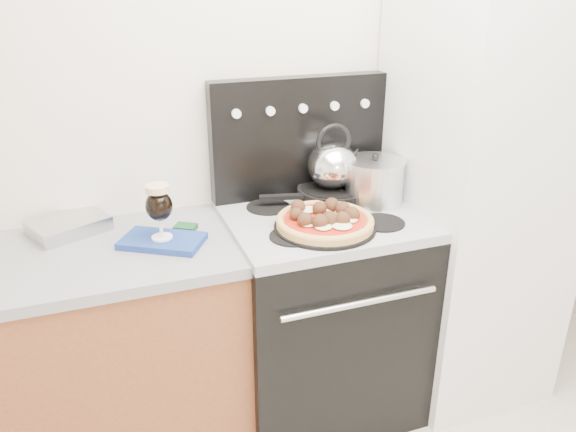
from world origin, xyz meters
name	(u,v)px	position (x,y,z in m)	size (l,w,h in m)	color
room_shell	(444,229)	(0.00, 0.29, 1.25)	(3.52, 3.01, 2.52)	beige
base_cabinet	(45,373)	(-1.02, 1.20, 0.43)	(1.45, 0.60, 0.86)	brown
countertop	(23,266)	(-1.02, 1.20, 0.88)	(1.48, 0.63, 0.04)	gray
stove_body	(320,317)	(0.08, 1.18, 0.44)	(0.76, 0.65, 0.88)	black
cooktop	(323,220)	(0.08, 1.18, 0.90)	(0.76, 0.65, 0.04)	#ADADB2
backguard	(299,137)	(0.08, 1.45, 1.17)	(0.76, 0.08, 0.50)	black
fridge	(475,189)	(0.78, 1.15, 0.95)	(0.64, 0.68, 1.90)	silver
foil_sheet	(69,226)	(-0.87, 1.40, 0.93)	(0.27, 0.20, 0.05)	silver
oven_mitt	(162,241)	(-0.55, 1.17, 0.91)	(0.29, 0.17, 0.02)	navy
beer_glass	(160,212)	(-0.55, 1.17, 1.03)	(0.10, 0.10, 0.21)	black
pizza_pan	(325,227)	(0.04, 1.05, 0.93)	(0.38, 0.38, 0.01)	black
pizza	(325,219)	(0.04, 1.05, 0.96)	(0.36, 0.36, 0.05)	tan
skillet	(332,194)	(0.18, 1.32, 0.95)	(0.29, 0.29, 0.05)	black
tea_kettle	(333,162)	(0.18, 1.32, 1.09)	(0.21, 0.21, 0.23)	silver
stock_pot	(374,182)	(0.33, 1.23, 1.01)	(0.24, 0.24, 0.17)	silver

